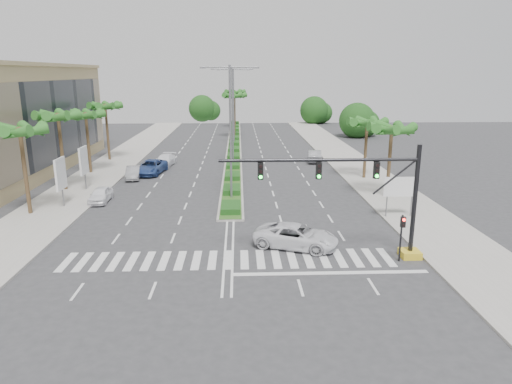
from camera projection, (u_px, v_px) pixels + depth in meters
ground at (229, 260)px, 28.53m from camera, size 160.00×160.00×0.00m
footpath_right at (375, 182)px, 48.41m from camera, size 6.00×120.00×0.15m
footpath_left at (86, 185)px, 47.27m from camera, size 6.00×120.00×0.15m
median at (234, 146)px, 72.00m from camera, size 2.20×75.00×0.20m
median_grass at (234, 145)px, 71.96m from camera, size 1.80×75.00×0.04m
building at (1, 122)px, 51.16m from camera, size 12.00×36.00×12.00m
signal_gantry at (379, 205)px, 27.99m from camera, size 12.60×1.20×7.20m
pedestrian_signal at (402, 230)px, 27.75m from camera, size 0.28×0.36×3.00m
direction_sign at (400, 188)px, 36.13m from camera, size 2.70×0.11×3.40m
billboard_near at (61, 174)px, 38.83m from camera, size 0.18×2.10×4.35m
billboard_far at (84, 161)px, 44.63m from camera, size 0.18×2.10×4.35m
palm_left_near at (20, 134)px, 35.88m from camera, size 4.57×4.68×7.55m
palm_left_mid at (58, 119)px, 43.51m from camera, size 4.57×4.68×7.95m
palm_left_far at (86, 117)px, 51.39m from camera, size 4.57×4.68×7.35m
palm_left_end at (105, 108)px, 59.03m from camera, size 4.57×4.68×7.75m
palm_right_near at (392, 132)px, 41.03m from camera, size 4.57×4.68×7.05m
palm_right_far at (367, 125)px, 48.83m from camera, size 4.57×4.68×6.75m
palm_median_a at (234, 97)px, 79.87m from camera, size 4.57×4.68×8.05m
palm_median_b at (235, 93)px, 94.36m from camera, size 4.57×4.68×8.05m
streetlight_near at (230, 126)px, 40.33m from camera, size 5.10×0.25×12.00m
streetlight_mid at (232, 111)px, 55.80m from camera, size 5.10×0.25×12.00m
streetlight_far at (234, 103)px, 71.26m from camera, size 5.10×0.25×12.00m
car_parked_a at (101, 195)px, 41.12m from camera, size 1.61×3.93×1.33m
car_parked_b at (133, 173)px, 50.15m from camera, size 1.94×4.27×1.36m
car_parked_c at (151, 167)px, 52.52m from camera, size 3.42×6.07×1.60m
car_parked_d at (165, 160)px, 57.04m from camera, size 2.58×5.07×1.41m
car_crossing at (296, 236)px, 30.40m from camera, size 6.16×4.41×1.56m
car_right at (314, 156)px, 59.71m from camera, size 2.25×4.93×1.57m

